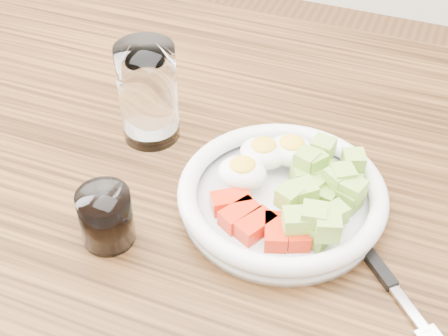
{
  "coord_description": "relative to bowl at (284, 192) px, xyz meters",
  "views": [
    {
      "loc": [
        0.2,
        -0.51,
        1.31
      ],
      "look_at": [
        -0.01,
        0.01,
        0.8
      ],
      "focal_mm": 50.0,
      "sensor_mm": 36.0,
      "label": 1
    }
  ],
  "objects": [
    {
      "name": "dining_table",
      "position": [
        -0.07,
        -0.0,
        -0.12
      ],
      "size": [
        1.5,
        0.9,
        0.77
      ],
      "color": "brown",
      "rests_on": "ground"
    },
    {
      "name": "bowl",
      "position": [
        0.0,
        0.0,
        0.0
      ],
      "size": [
        0.25,
        0.25,
        0.06
      ],
      "color": "white",
      "rests_on": "dining_table"
    },
    {
      "name": "fork",
      "position": [
        0.13,
        -0.06,
        -0.02
      ],
      "size": [
        0.16,
        0.16,
        0.01
      ],
      "color": "black",
      "rests_on": "dining_table"
    },
    {
      "name": "water_glass",
      "position": [
        -0.21,
        0.06,
        0.04
      ],
      "size": [
        0.08,
        0.08,
        0.14
      ],
      "primitive_type": "cylinder",
      "color": "white",
      "rests_on": "dining_table"
    },
    {
      "name": "coffee_glass",
      "position": [
        -0.17,
        -0.12,
        0.01
      ],
      "size": [
        0.06,
        0.06,
        0.07
      ],
      "color": "white",
      "rests_on": "dining_table"
    }
  ]
}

